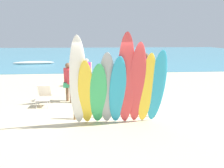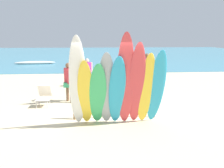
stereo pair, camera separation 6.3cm
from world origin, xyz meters
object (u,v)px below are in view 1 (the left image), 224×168
(beachgoer_strolling, at_px, (87,70))
(beach_chair_red, at_px, (44,95))
(surfboard_yellow_1, at_px, (86,94))
(surfboard_yellow_7, at_px, (146,89))
(surfboard_rack, at_px, (115,101))
(surfboard_teal_8, at_px, (157,88))
(surfboard_red_5, at_px, (126,81))
(beachgoer_by_water, at_px, (146,66))
(beachgoer_photographing, at_px, (138,72))
(beachgoer_midbeach, at_px, (69,80))
(distant_boat, at_px, (34,63))
(surfboard_green_2, at_px, (98,95))
(surfboard_grey_3, at_px, (107,90))
(surfboard_teal_4, at_px, (118,91))
(surfboard_white_0, at_px, (78,83))
(surfboard_red_6, at_px, (137,85))

(beachgoer_strolling, distance_m, beach_chair_red, 3.64)
(surfboard_yellow_1, distance_m, surfboard_yellow_7, 1.79)
(surfboard_rack, relative_size, surfboard_teal_8, 1.15)
(surfboard_red_5, height_order, beachgoer_strolling, surfboard_red_5)
(beachgoer_by_water, bearing_deg, surfboard_rack, -112.74)
(surfboard_rack, distance_m, beachgoer_strolling, 4.98)
(surfboard_yellow_7, xyz_separation_m, beach_chair_red, (-3.51, 2.22, -0.69))
(beachgoer_strolling, xyz_separation_m, beachgoer_photographing, (2.54, -1.31, 0.11))
(beachgoer_midbeach, relative_size, beach_chair_red, 2.04)
(distant_boat, bearing_deg, beachgoer_strolling, -62.00)
(surfboard_green_2, xyz_separation_m, surfboard_grey_3, (0.26, -0.00, 0.15))
(surfboard_green_2, relative_size, surfboard_teal_4, 0.92)
(surfboard_teal_4, height_order, beachgoer_strolling, surfboard_teal_4)
(beach_chair_red, bearing_deg, beachgoer_by_water, 37.77)
(beachgoer_strolling, bearing_deg, surfboard_yellow_1, 70.38)
(surfboard_green_2, xyz_separation_m, beach_chair_red, (-2.08, 2.21, -0.56))
(surfboard_red_5, xyz_separation_m, distant_boat, (-6.85, 15.98, -1.25))
(surfboard_white_0, distance_m, surfboard_yellow_7, 2.01)
(beachgoer_midbeach, bearing_deg, surfboard_rack, -173.84)
(surfboard_yellow_1, bearing_deg, surfboard_grey_3, 1.21)
(surfboard_yellow_7, relative_size, beach_chair_red, 2.92)
(surfboard_red_6, distance_m, beachgoer_by_water, 6.13)
(beachgoer_by_water, bearing_deg, surfboard_grey_3, -113.03)
(surfboard_teal_4, bearing_deg, beachgoer_by_water, 65.32)
(surfboard_red_6, bearing_deg, distant_boat, 116.03)
(surfboard_green_2, height_order, surfboard_red_5, surfboard_red_5)
(surfboard_teal_4, relative_size, beachgoer_strolling, 1.48)
(surfboard_red_6, bearing_deg, surfboard_rack, 132.44)
(beachgoer_midbeach, distance_m, beachgoer_photographing, 3.54)
(beachgoer_midbeach, height_order, distant_boat, beachgoer_midbeach)
(surfboard_teal_4, distance_m, beachgoer_photographing, 4.44)
(surfboard_white_0, distance_m, surfboard_red_6, 1.70)
(surfboard_white_0, relative_size, beach_chair_red, 3.54)
(beachgoer_strolling, bearing_deg, surfboard_white_0, 68.13)
(beachgoer_by_water, bearing_deg, surfboard_red_5, -108.14)
(surfboard_red_5, relative_size, beachgoer_strolling, 1.89)
(surfboard_green_2, distance_m, distant_boat, 17.02)
(beachgoer_strolling, xyz_separation_m, beachgoer_midbeach, (-0.65, -2.84, 0.06))
(surfboard_green_2, relative_size, beachgoer_by_water, 1.18)
(surfboard_yellow_1, xyz_separation_m, surfboard_grey_3, (0.61, 0.01, 0.11))
(surfboard_green_2, bearing_deg, surfboard_red_6, -7.54)
(surfboard_red_6, height_order, beachgoer_strolling, surfboard_red_6)
(surfboard_yellow_1, bearing_deg, surfboard_red_5, -3.82)
(surfboard_rack, height_order, beachgoer_midbeach, beachgoer_midbeach)
(surfboard_red_6, xyz_separation_m, surfboard_yellow_7, (0.30, 0.06, -0.15))
(beachgoer_by_water, relative_size, distant_boat, 0.44)
(beachgoer_strolling, bearing_deg, surfboard_red_6, 85.27)
(surfboard_white_0, relative_size, surfboard_red_6, 1.07)
(beachgoer_strolling, bearing_deg, surfboard_red_5, 82.02)
(surfboard_white_0, xyz_separation_m, beach_chair_red, (-1.51, 2.30, -0.93))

